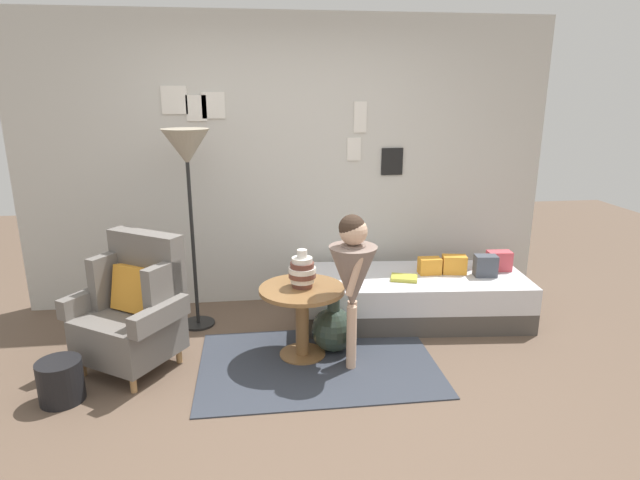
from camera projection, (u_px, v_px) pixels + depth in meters
ground_plane at (315, 412)px, 3.28m from camera, size 12.00×12.00×0.00m
gallery_wall at (290, 164)px, 4.79m from camera, size 4.80×0.12×2.60m
rug at (318, 364)px, 3.86m from camera, size 1.72×1.16×0.01m
armchair at (134, 309)px, 3.74m from camera, size 0.90×0.85×0.97m
daybed at (414, 297)px, 4.60m from camera, size 1.96×0.96×0.40m
pillow_head at (499, 261)px, 4.65m from camera, size 0.22×0.14×0.17m
pillow_mid at (486, 266)px, 4.50m from camera, size 0.20×0.14×0.19m
pillow_back at (454, 264)px, 4.58m from camera, size 0.22×0.16×0.16m
pillow_extra at (430, 266)px, 4.57m from camera, size 0.19×0.13×0.14m
side_table at (302, 306)px, 3.88m from camera, size 0.63×0.63×0.55m
vase_striped at (302, 271)px, 3.83m from camera, size 0.20×0.20×0.28m
floor_lamp at (187, 157)px, 4.13m from camera, size 0.38×0.38×1.66m
person_child at (353, 272)px, 3.66m from camera, size 0.34×0.34×1.13m
book_on_daybed at (404, 278)px, 4.44m from camera, size 0.26×0.22×0.03m
demijohn_near at (333, 329)px, 4.03m from camera, size 0.34×0.34×0.43m
magazine_basket at (61, 381)px, 3.37m from camera, size 0.28×0.28×0.28m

